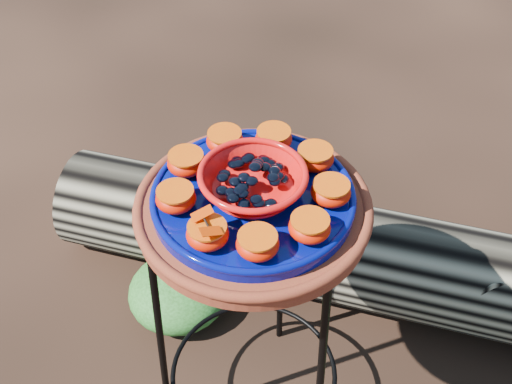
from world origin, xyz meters
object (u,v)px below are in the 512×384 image
(terracotta_saucer, at_px, (253,210))
(red_bowl, at_px, (253,183))
(cobalt_plate, at_px, (253,199))
(driftwood_log, at_px, (322,248))
(plant_stand, at_px, (254,325))

(terracotta_saucer, xyz_separation_m, red_bowl, (0.00, 0.00, 0.07))
(cobalt_plate, distance_m, driftwood_log, 0.75)
(terracotta_saucer, bearing_deg, cobalt_plate, 0.00)
(red_bowl, bearing_deg, driftwood_log, 82.86)
(plant_stand, bearing_deg, driftwood_log, 82.86)
(terracotta_saucer, bearing_deg, plant_stand, 0.00)
(cobalt_plate, bearing_deg, terracotta_saucer, 0.00)
(plant_stand, bearing_deg, red_bowl, 0.00)
(plant_stand, bearing_deg, terracotta_saucer, 0.00)
(plant_stand, height_order, driftwood_log, plant_stand)
(plant_stand, relative_size, red_bowl, 3.82)
(cobalt_plate, xyz_separation_m, driftwood_log, (0.06, 0.45, -0.60))
(driftwood_log, bearing_deg, plant_stand, -97.14)
(plant_stand, xyz_separation_m, red_bowl, (0.00, 0.00, 0.43))
(driftwood_log, bearing_deg, red_bowl, -97.14)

